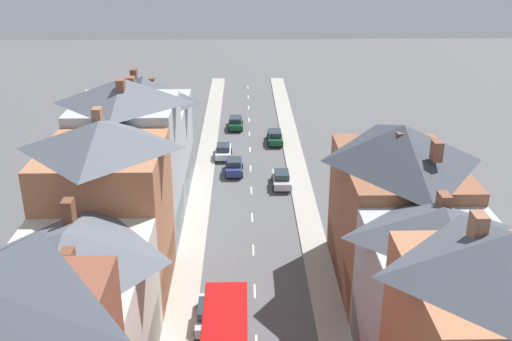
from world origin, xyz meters
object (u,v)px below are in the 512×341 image
Objects in this scene: car_mid_white at (234,166)px; car_mid_black at (281,179)px; car_parked_left_a at (223,151)px; car_parked_left_b at (275,136)px; car_near_silver at (236,122)px; car_near_blue at (209,314)px.

car_mid_black is at bearing -35.60° from car_mid_white.
car_parked_left_a is 10.41m from car_mid_black.
car_near_silver is at bearing 129.76° from car_parked_left_b.
car_near_blue is at bearing -92.81° from car_mid_white.
car_mid_white reaches higher than car_near_silver.
car_parked_left_b reaches higher than car_near_blue.
car_near_blue is 42.19m from car_near_silver.
car_near_blue is 23.77m from car_mid_black.
car_parked_left_a reaches higher than car_near_blue.
car_parked_left_b is (4.90, -5.89, 0.01)m from car_near_silver.
car_mid_white is (-4.90, 3.51, 0.03)m from car_mid_black.
car_parked_left_a is (-1.30, -10.85, 0.00)m from car_near_silver.
car_parked_left_b is at bearing 90.00° from car_mid_black.
car_parked_left_b is at bearing 80.30° from car_near_blue.
car_mid_black is (4.90, -19.22, 0.02)m from car_near_silver.
car_parked_left_a is 7.94m from car_parked_left_b.
car_parked_left_a is 5.03m from car_mid_white.
car_near_blue is at bearing -99.70° from car_parked_left_b.
car_near_blue is at bearing -91.77° from car_near_silver.
car_parked_left_a is 1.00× the size of car_mid_white.
car_near_blue is at bearing -105.12° from car_mid_black.
car_parked_left_a is at bearing -141.31° from car_parked_left_b.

